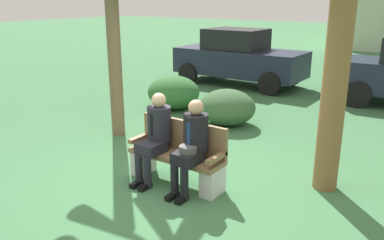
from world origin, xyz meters
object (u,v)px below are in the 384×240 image
seated_man_left (155,133)px  parked_car_near (239,57)px  seated_man_right (192,142)px  shrub_near_bench (227,107)px  park_bench (178,156)px  shrub_mid_lawn (173,92)px

seated_man_left → parked_car_near: size_ratio=0.33×
seated_man_left → parked_car_near: 7.03m
seated_man_right → shrub_near_bench: size_ratio=1.07×
park_bench → seated_man_left: (-0.31, -0.12, 0.32)m
park_bench → seated_man_right: 0.47m
seated_man_right → shrub_near_bench: 3.18m
seated_man_left → parked_car_near: (-2.29, 6.65, 0.12)m
seated_man_right → shrub_mid_lawn: size_ratio=1.00×
park_bench → shrub_mid_lawn: 4.04m
seated_man_left → seated_man_right: bearing=-0.6°
seated_man_left → shrub_near_bench: (-0.51, 2.94, -0.35)m
park_bench → shrub_near_bench: bearing=106.3°
shrub_mid_lawn → shrub_near_bench: bearing=-11.7°
parked_car_near → shrub_near_bench: bearing=-64.4°
park_bench → shrub_near_bench: size_ratio=1.20×
seated_man_left → shrub_mid_lawn: size_ratio=1.01×
shrub_mid_lawn → parked_car_near: bearing=91.4°
shrub_mid_lawn → park_bench: bearing=-51.6°
seated_man_right → parked_car_near: bearing=113.8°
park_bench → shrub_near_bench: park_bench is taller
seated_man_right → parked_car_near: parked_car_near is taller
seated_man_right → seated_man_left: bearing=179.4°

